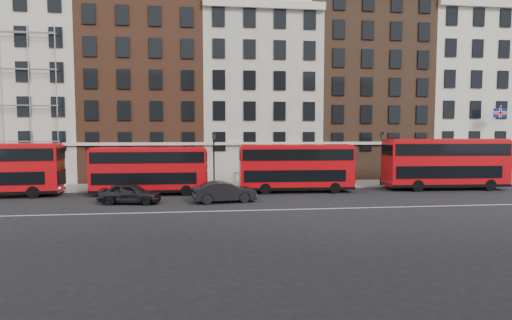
{
  "coord_description": "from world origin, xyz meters",
  "views": [
    {
      "loc": [
        -5.84,
        -29.09,
        5.4
      ],
      "look_at": [
        -1.85,
        5.0,
        3.0
      ],
      "focal_mm": 28.0,
      "sensor_mm": 36.0,
      "label": 1
    }
  ],
  "objects": [
    {
      "name": "traffic_light",
      "position": [
        21.64,
        8.3,
        2.45
      ],
      "size": [
        0.25,
        0.45,
        3.27
      ],
      "color": "black",
      "rests_on": "pavement"
    },
    {
      "name": "kerb",
      "position": [
        0.0,
        8.0,
        0.08
      ],
      "size": [
        80.0,
        0.3,
        0.16
      ],
      "primitive_type": "cube",
      "color": "gray",
      "rests_on": "ground"
    },
    {
      "name": "bus_d",
      "position": [
        16.18,
        5.98,
        2.56
      ],
      "size": [
        11.47,
        3.29,
        4.77
      ],
      "rotation": [
        0.0,
        0.0,
        -0.05
      ],
      "color": "#BE090F",
      "rests_on": "ground"
    },
    {
      "name": "lamp_post_right",
      "position": [
        11.13,
        8.56,
        3.08
      ],
      "size": [
        0.44,
        0.44,
        5.33
      ],
      "color": "black",
      "rests_on": "pavement"
    },
    {
      "name": "iron_railings",
      "position": [
        0.0,
        12.7,
        0.65
      ],
      "size": [
        6.6,
        0.06,
        1.0
      ],
      "primitive_type": null,
      "color": "black",
      "rests_on": "pavement"
    },
    {
      "name": "pavement",
      "position": [
        0.0,
        10.5,
        0.07
      ],
      "size": [
        80.0,
        5.0,
        0.15
      ],
      "primitive_type": "cube",
      "color": "gray",
      "rests_on": "ground"
    },
    {
      "name": "bus_c",
      "position": [
        1.87,
        5.98,
        2.3
      ],
      "size": [
        10.29,
        2.81,
        4.29
      ],
      "rotation": [
        0.0,
        0.0,
        -0.03
      ],
      "color": "#BE090F",
      "rests_on": "ground"
    },
    {
      "name": "car_front",
      "position": [
        -4.71,
        1.51,
        0.81
      ],
      "size": [
        5.09,
        2.44,
        1.61
      ],
      "primitive_type": "imported",
      "rotation": [
        0.0,
        0.0,
        1.73
      ],
      "color": "black",
      "rests_on": "ground"
    },
    {
      "name": "bus_b",
      "position": [
        -10.99,
        5.98,
        2.21
      ],
      "size": [
        9.83,
        2.52,
        4.11
      ],
      "rotation": [
        0.0,
        0.0,
        -0.01
      ],
      "color": "#BE090F",
      "rests_on": "ground"
    },
    {
      "name": "building_terrace",
      "position": [
        -0.31,
        17.88,
        10.24
      ],
      "size": [
        64.0,
        11.95,
        22.0
      ],
      "color": "beige",
      "rests_on": "ground"
    },
    {
      "name": "lamp_post_left",
      "position": [
        -5.42,
        9.02,
        3.08
      ],
      "size": [
        0.44,
        0.44,
        5.33
      ],
      "color": "black",
      "rests_on": "pavement"
    },
    {
      "name": "road_centre_line",
      "position": [
        0.0,
        -2.0,
        0.01
      ],
      "size": [
        70.0,
        0.12,
        0.01
      ],
      "primitive_type": "cube",
      "color": "white",
      "rests_on": "ground"
    },
    {
      "name": "ground",
      "position": [
        0.0,
        0.0,
        0.0
      ],
      "size": [
        120.0,
        120.0,
        0.0
      ],
      "primitive_type": "plane",
      "color": "black",
      "rests_on": "ground"
    },
    {
      "name": "car_rear",
      "position": [
        -11.83,
        1.74,
        0.78
      ],
      "size": [
        4.8,
        2.48,
        1.56
      ],
      "primitive_type": "imported",
      "rotation": [
        0.0,
        0.0,
        1.43
      ],
      "color": "black",
      "rests_on": "ground"
    }
  ]
}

